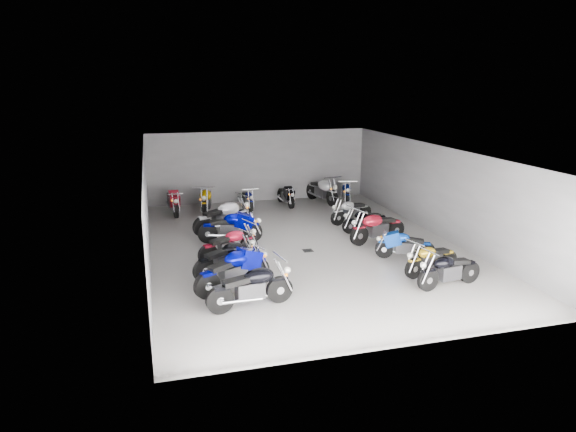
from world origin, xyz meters
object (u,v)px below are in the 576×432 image
(motorcycle_right_e, at_px, (365,220))
(motorcycle_back_f, at_px, (346,192))
(drain_grate, at_px, (308,251))
(motorcycle_right_d, at_px, (377,227))
(motorcycle_left_e, at_px, (231,227))
(motorcycle_right_b, at_px, (431,259))
(motorcycle_back_d, at_px, (286,195))
(motorcycle_back_e, at_px, (322,190))
(motorcycle_left_d, at_px, (230,245))
(motorcycle_back_c, at_px, (248,199))
(motorcycle_left_b, at_px, (234,270))
(motorcycle_right_c, at_px, (404,245))
(motorcycle_right_a, at_px, (449,270))
(motorcycle_back_b, at_px, (206,200))
(motorcycle_right_f, at_px, (351,211))
(motorcycle_left_a, at_px, (251,287))
(motorcycle_left_c, at_px, (227,258))
(motorcycle_left_f, at_px, (224,217))
(motorcycle_back_a, at_px, (173,201))

(motorcycle_right_e, relative_size, motorcycle_back_f, 0.90)
(drain_grate, distance_m, motorcycle_right_e, 3.08)
(motorcycle_right_d, bearing_deg, motorcycle_left_e, 61.48)
(motorcycle_right_b, distance_m, motorcycle_back_d, 9.35)
(motorcycle_right_b, distance_m, motorcycle_back_e, 9.24)
(motorcycle_left_d, distance_m, motorcycle_back_c, 6.42)
(motorcycle_left_e, bearing_deg, motorcycle_left_b, 0.44)
(motorcycle_right_b, height_order, motorcycle_right_c, motorcycle_right_b)
(motorcycle_right_a, xyz_separation_m, motorcycle_back_b, (-5.39, 9.64, 0.07))
(motorcycle_right_d, distance_m, motorcycle_back_f, 5.76)
(motorcycle_right_b, height_order, motorcycle_right_f, motorcycle_right_f)
(motorcycle_right_d, distance_m, motorcycle_back_e, 6.07)
(motorcycle_left_a, distance_m, motorcycle_back_e, 11.37)
(motorcycle_left_a, xyz_separation_m, motorcycle_back_b, (-0.02, 9.54, 0.02))
(motorcycle_left_c, distance_m, motorcycle_back_d, 8.57)
(motorcycle_left_b, bearing_deg, motorcycle_back_e, 123.58)
(motorcycle_right_e, bearing_deg, motorcycle_right_b, 177.21)
(motorcycle_left_a, distance_m, motorcycle_left_d, 3.57)
(motorcycle_back_b, bearing_deg, motorcycle_left_e, 106.37)
(motorcycle_right_e, bearing_deg, motorcycle_right_d, 170.85)
(motorcycle_right_c, distance_m, motorcycle_right_f, 4.33)
(motorcycle_left_a, height_order, motorcycle_right_b, motorcycle_left_a)
(motorcycle_left_f, bearing_deg, motorcycle_back_d, 113.58)
(drain_grate, distance_m, motorcycle_left_d, 2.65)
(motorcycle_left_b, height_order, motorcycle_back_a, motorcycle_left_b)
(motorcycle_left_f, height_order, motorcycle_right_e, motorcycle_left_f)
(drain_grate, xyz_separation_m, motorcycle_right_f, (2.63, 2.81, 0.47))
(motorcycle_left_f, bearing_deg, motorcycle_left_a, -25.14)
(motorcycle_right_d, bearing_deg, motorcycle_left_f, 49.23)
(motorcycle_left_e, height_order, motorcycle_right_a, motorcycle_left_e)
(motorcycle_right_d, bearing_deg, motorcycle_left_b, 104.56)
(motorcycle_left_a, xyz_separation_m, motorcycle_right_d, (5.18, 4.01, 0.00))
(motorcycle_left_d, height_order, motorcycle_back_b, motorcycle_back_b)
(motorcycle_back_d, bearing_deg, motorcycle_left_c, 58.55)
(motorcycle_right_e, bearing_deg, motorcycle_back_d, 15.83)
(motorcycle_left_f, bearing_deg, motorcycle_left_d, -27.57)
(motorcycle_right_f, bearing_deg, motorcycle_back_b, 41.00)
(motorcycle_right_b, bearing_deg, motorcycle_right_d, -11.18)
(motorcycle_right_c, bearing_deg, drain_grate, 84.56)
(motorcycle_right_a, xyz_separation_m, motorcycle_back_f, (0.89, 9.77, 0.02))
(motorcycle_left_a, distance_m, motorcycle_right_f, 8.41)
(motorcycle_right_c, bearing_deg, motorcycle_back_c, 49.44)
(motorcycle_back_c, distance_m, motorcycle_back_f, 4.49)
(motorcycle_right_a, bearing_deg, motorcycle_right_d, -6.29)
(motorcycle_right_c, distance_m, motorcycle_back_e, 7.84)
(motorcycle_left_b, xyz_separation_m, motorcycle_left_f, (0.50, 5.40, 0.02))
(motorcycle_left_d, xyz_separation_m, motorcycle_right_a, (5.35, -3.68, -0.01))
(motorcycle_right_b, xyz_separation_m, motorcycle_right_f, (-0.15, 5.73, 0.01))
(motorcycle_right_d, relative_size, motorcycle_right_e, 1.18)
(motorcycle_left_b, distance_m, motorcycle_left_f, 5.43)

